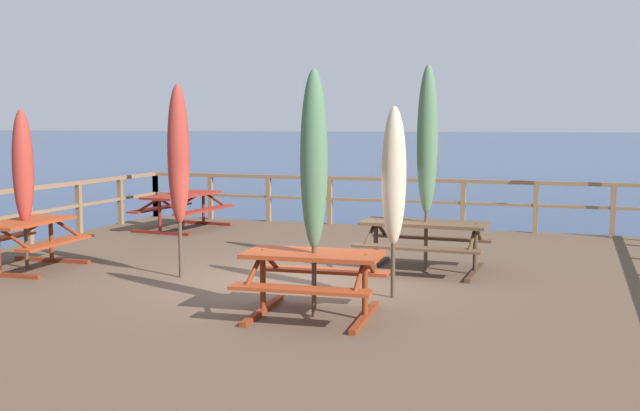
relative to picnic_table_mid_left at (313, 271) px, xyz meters
The scene contains 13 objects.
ground_plane 2.48m from the picnic_table_mid_left, 114.67° to the left, with size 600.00×600.00×0.00m, color navy.
wooden_deck 2.28m from the picnic_table_mid_left, 114.67° to the left, with size 12.31×12.41×0.83m, color brown.
railing_waterside_far 7.98m from the picnic_table_mid_left, 96.20° to the left, with size 12.11×0.10×1.09m.
picnic_table_mid_left is the anchor object (origin of this frame).
picnic_table_mid_right 8.00m from the picnic_table_mid_left, 129.85° to the left, with size 1.55×2.15×0.78m.
picnic_table_back_right 3.24m from the picnic_table_mid_left, 77.19° to the left, with size 1.96×1.46×0.78m.
picnic_table_front_left 5.39m from the picnic_table_mid_left, 165.68° to the left, with size 1.47×1.69×0.78m.
patio_umbrella_tall_mid_left 1.29m from the picnic_table_mid_left, 47.11° to the right, with size 0.32×0.32×2.89m.
patio_umbrella_tall_front 7.99m from the picnic_table_mid_left, 129.92° to the left, with size 0.32×0.32×2.52m.
patio_umbrella_tall_back_right 3.59m from the picnic_table_mid_left, 77.07° to the left, with size 0.32×0.32×3.16m.
patio_umbrella_short_back 5.51m from the picnic_table_mid_left, 165.53° to the left, with size 0.32×0.32×2.50m.
patio_umbrella_tall_back_left 3.27m from the picnic_table_mid_left, 149.73° to the left, with size 0.32×0.32×2.84m.
patio_umbrella_short_mid 1.76m from the picnic_table_mid_left, 61.78° to the left, with size 0.32×0.32×2.50m.
Camera 1 is at (3.73, -10.11, 3.09)m, focal length 42.34 mm.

